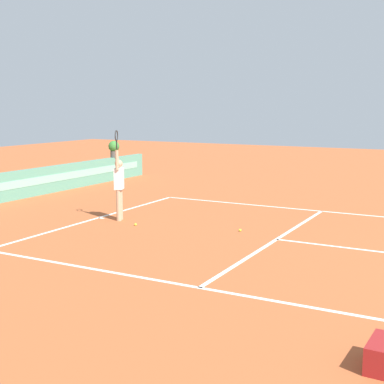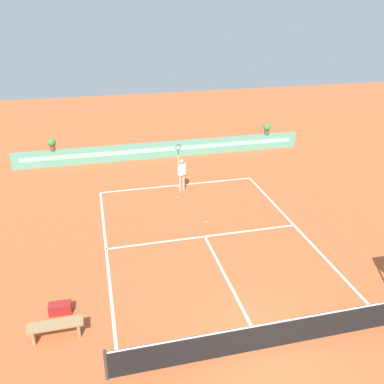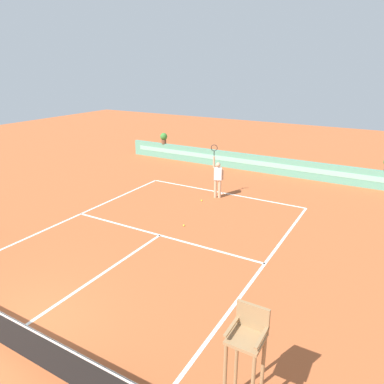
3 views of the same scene
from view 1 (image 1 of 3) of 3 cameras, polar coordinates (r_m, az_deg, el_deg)
ground_plane at (r=13.57m, az=10.38°, el=-5.07°), size 60.00×60.00×0.00m
court_lines at (r=13.79m, az=7.54°, el=-4.74°), size 8.32×11.94×0.01m
gear_bag at (r=7.55m, az=19.32°, el=-15.65°), size 0.71×0.38×0.36m
tennis_player at (r=15.73m, az=-7.59°, el=0.84°), size 0.58×0.34×2.58m
tennis_ball_near_baseline at (r=15.11m, az=-5.90°, el=-3.38°), size 0.07×0.07×0.07m
tennis_ball_mid_court at (r=14.42m, az=5.02°, el=-3.97°), size 0.07×0.07×0.07m
potted_plant_far_right at (r=24.29m, az=-8.12°, el=4.55°), size 0.48×0.48×0.72m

